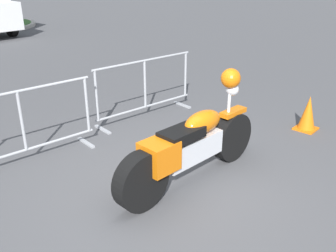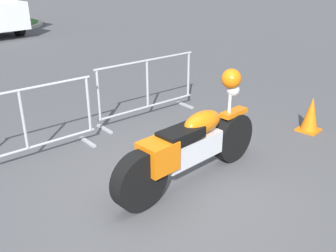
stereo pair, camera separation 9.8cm
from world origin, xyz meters
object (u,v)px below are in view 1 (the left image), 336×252
Objects in this scene: motorcycle at (192,145)px; traffic_cone at (308,114)px; crowd_barrier_near at (23,127)px; crowd_barrier_far at (145,88)px.

motorcycle is 4.05× the size of traffic_cone.
traffic_cone is at bearing -6.29° from motorcycle.
motorcycle is at bearing 170.80° from traffic_cone.
traffic_cone is (3.76, -2.43, -0.26)m from crowd_barrier_near.
motorcycle reaches higher than traffic_cone.
traffic_cone is at bearing -32.84° from crowd_barrier_near.
crowd_barrier_far is 2.82m from traffic_cone.
crowd_barrier_far is 3.52× the size of traffic_cone.
crowd_barrier_near is 1.00× the size of crowd_barrier_far.
motorcycle is 2.32m from crowd_barrier_near.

